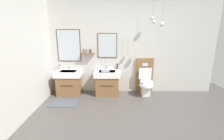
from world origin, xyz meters
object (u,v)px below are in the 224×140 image
object	(u,v)px
toilet	(145,81)
folded_hand_towel	(105,72)
toothbrush_cup	(60,67)
soap_dispenser	(118,66)
vanity_sink_right	(107,82)
vanity_sink_left	(69,82)

from	to	relation	value
toilet	folded_hand_towel	bearing A→B (deg)	-170.80
toothbrush_cup	soap_dispenser	distance (m)	1.64
vanity_sink_right	toilet	bearing A→B (deg)	1.06
toothbrush_cup	soap_dispenser	bearing A→B (deg)	0.34
soap_dispenser	folded_hand_towel	xyz separation A→B (m)	(-0.33, -0.35, -0.07)
vanity_sink_right	toothbrush_cup	xyz separation A→B (m)	(-1.35, 0.18, 0.38)
vanity_sink_right	toilet	xyz separation A→B (m)	(1.07, 0.02, 0.02)
soap_dispenser	folded_hand_towel	distance (m)	0.48
vanity_sink_right	folded_hand_towel	xyz separation A→B (m)	(-0.04, -0.16, 0.34)
vanity_sink_left	toothbrush_cup	xyz separation A→B (m)	(-0.28, 0.18, 0.38)
toilet	soap_dispenser	size ratio (longest dim) A/B	4.87
vanity_sink_left	folded_hand_towel	bearing A→B (deg)	-8.76
vanity_sink_right	vanity_sink_left	bearing A→B (deg)	180.00
vanity_sink_left	toilet	world-z (taller)	toilet
toilet	folded_hand_towel	distance (m)	1.16
vanity_sink_right	toilet	world-z (taller)	toilet
toilet	toothbrush_cup	world-z (taller)	toilet
vanity_sink_left	folded_hand_towel	distance (m)	1.10
toothbrush_cup	soap_dispenser	size ratio (longest dim) A/B	1.02
vanity_sink_left	soap_dispenser	world-z (taller)	soap_dispenser
toilet	soap_dispenser	distance (m)	0.88
toilet	vanity_sink_left	bearing A→B (deg)	-179.47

